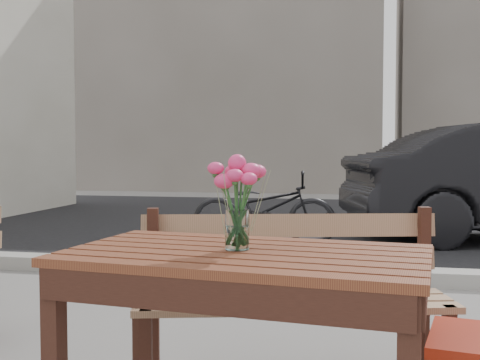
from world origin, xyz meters
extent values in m
cube|color=black|center=(0.00, 7.00, 0.00)|extent=(30.00, 8.00, 0.00)
cube|color=#9B9993|center=(0.00, 3.00, 0.06)|extent=(30.00, 0.25, 0.12)
cube|color=slate|center=(-3.00, 14.00, 4.00)|extent=(8.00, 3.00, 8.00)
cube|color=#5A2617|center=(0.10, 0.04, 0.73)|extent=(1.28, 0.85, 0.03)
cube|color=#321810|center=(-0.41, 0.40, 0.36)|extent=(0.07, 0.07, 0.71)
cube|color=#321810|center=(0.69, 0.27, 0.36)|extent=(0.07, 0.07, 0.71)
cube|color=#97714E|center=(0.21, 0.59, 0.43)|extent=(1.40, 0.68, 0.03)
cube|color=#97714E|center=(0.16, 0.79, 0.66)|extent=(1.32, 0.35, 0.37)
cube|color=#321810|center=(0.85, 0.59, 0.22)|extent=(0.06, 0.06, 0.45)
cube|color=#321810|center=(-0.43, 0.60, 0.41)|extent=(0.06, 0.06, 0.82)
cube|color=#321810|center=(0.78, 0.89, 0.41)|extent=(0.06, 0.06, 0.82)
cylinder|color=white|center=(0.07, 0.05, 0.81)|extent=(0.08, 0.08, 0.14)
cylinder|color=#306D31|center=(0.07, 0.05, 0.88)|extent=(0.05, 0.05, 0.28)
imported|color=black|center=(-0.56, 4.64, 0.42)|extent=(1.66, 0.72, 0.84)
camera|label=1|loc=(0.48, -1.95, 1.09)|focal=45.00mm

